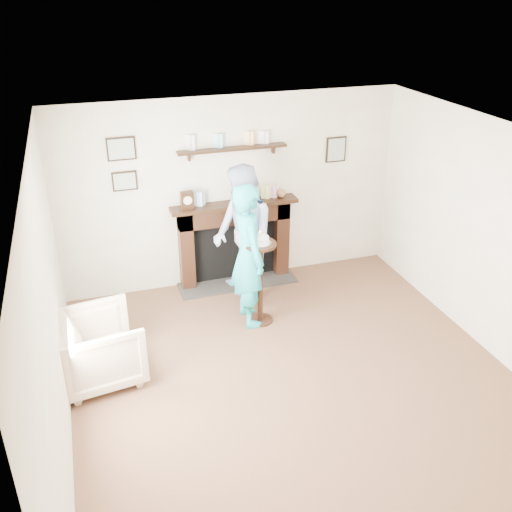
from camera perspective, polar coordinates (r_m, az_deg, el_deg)
The scene contains 6 objects.
ground at distance 6.02m, azimuth 4.38°, elevation -12.91°, with size 5.00×5.00×0.00m, color brown.
room_shell at distance 5.74m, azimuth 2.35°, elevation 4.03°, with size 4.54×5.02×2.52m.
armchair at distance 6.33m, azimuth -14.93°, elevation -11.62°, with size 0.80×0.82×0.74m, color #C2AB90.
man at distance 7.49m, azimuth -1.24°, elevation -4.18°, with size 0.87×0.67×1.78m, color silver.
woman at distance 7.04m, azimuth -0.70°, elevation -6.33°, with size 0.64×0.42×1.75m, color teal.
pedestal_table at distance 6.64m, azimuth 0.42°, elevation -1.10°, with size 0.38×0.38×1.20m.
Camera 1 is at (-1.85, -4.29, 3.80)m, focal length 40.00 mm.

